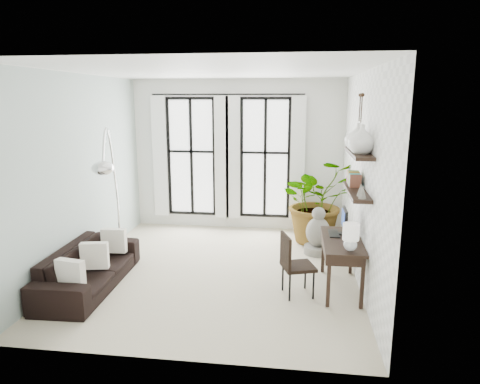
% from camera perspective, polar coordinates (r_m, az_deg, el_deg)
% --- Properties ---
extents(floor, '(5.00, 5.00, 0.00)m').
position_cam_1_polar(floor, '(7.21, -3.07, -10.45)').
color(floor, beige).
rests_on(floor, ground).
extents(ceiling, '(5.00, 5.00, 0.00)m').
position_cam_1_polar(ceiling, '(6.66, -3.40, 15.83)').
color(ceiling, white).
rests_on(ceiling, wall_back).
extents(wall_left, '(0.00, 5.00, 5.00)m').
position_cam_1_polar(wall_left, '(7.50, -20.39, 2.42)').
color(wall_left, '#A3B5AF').
rests_on(wall_left, floor).
extents(wall_right, '(0.00, 5.00, 5.00)m').
position_cam_1_polar(wall_right, '(6.72, 15.99, 1.64)').
color(wall_right, white).
rests_on(wall_right, floor).
extents(wall_back, '(4.50, 0.00, 4.50)m').
position_cam_1_polar(wall_back, '(9.20, -0.35, 4.89)').
color(wall_back, white).
rests_on(wall_back, floor).
extents(windows, '(3.26, 0.13, 2.65)m').
position_cam_1_polar(windows, '(9.16, -1.66, 4.60)').
color(windows, white).
rests_on(windows, wall_back).
extents(wall_shelves, '(0.25, 1.30, 0.60)m').
position_cam_1_polar(wall_shelves, '(6.29, 15.32, 2.16)').
color(wall_shelves, black).
rests_on(wall_shelves, wall_right).
extents(sofa, '(0.89, 2.15, 0.62)m').
position_cam_1_polar(sofa, '(6.92, -19.46, -9.41)').
color(sofa, black).
rests_on(sofa, floor).
extents(throw_pillows, '(0.40, 1.52, 0.40)m').
position_cam_1_polar(throw_pillows, '(6.81, -18.82, -8.02)').
color(throw_pillows, silver).
rests_on(throw_pillows, sofa).
extents(plant, '(1.89, 1.77, 1.68)m').
position_cam_1_polar(plant, '(8.52, 10.26, -1.11)').
color(plant, '#2D7228').
rests_on(plant, floor).
extents(desk, '(0.56, 1.31, 1.17)m').
position_cam_1_polar(desk, '(6.43, 13.46, -6.76)').
color(desk, black).
rests_on(desk, floor).
extents(desk_chair, '(0.55, 0.55, 0.92)m').
position_cam_1_polar(desk_chair, '(6.22, 7.05, -9.12)').
color(desk_chair, black).
rests_on(desk_chair, floor).
extents(arc_lamp, '(0.73, 1.67, 2.36)m').
position_cam_1_polar(arc_lamp, '(7.11, -17.05, 4.01)').
color(arc_lamp, silver).
rests_on(arc_lamp, floor).
extents(buddha, '(0.49, 0.49, 0.88)m').
position_cam_1_polar(buddha, '(7.97, 10.35, -5.56)').
color(buddha, gray).
rests_on(buddha, floor).
extents(vase_a, '(0.37, 0.37, 0.38)m').
position_cam_1_polar(vase_a, '(5.93, 15.98, 6.79)').
color(vase_a, white).
rests_on(vase_a, shelf_upper).
extents(vase_b, '(0.37, 0.37, 0.38)m').
position_cam_1_polar(vase_b, '(6.33, 15.46, 7.13)').
color(vase_b, white).
rests_on(vase_b, shelf_upper).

